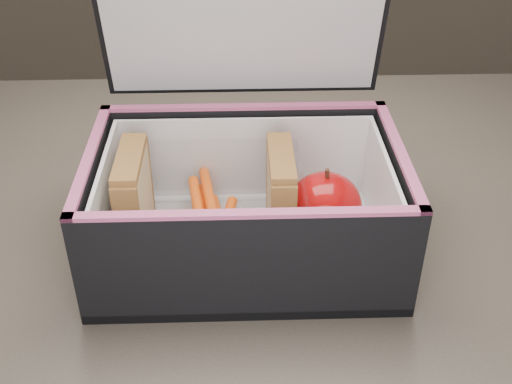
# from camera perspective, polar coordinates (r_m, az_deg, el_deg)

# --- Properties ---
(kitchen_table) EXTENTS (1.20, 0.80, 0.75)m
(kitchen_table) POSITION_cam_1_polar(r_m,az_deg,el_deg) (0.73, 2.26, -9.48)
(kitchen_table) COLOR #524A3F
(kitchen_table) RESTS_ON ground
(lunch_bag) EXTENTS (0.30, 0.24, 0.30)m
(lunch_bag) POSITION_cam_1_polar(r_m,az_deg,el_deg) (0.62, -0.91, -0.34)
(lunch_bag) COLOR black
(lunch_bag) RESTS_ON kitchen_table
(plastic_tub) EXTENTS (0.18, 0.13, 0.08)m
(plastic_tub) POSITION_cam_1_polar(r_m,az_deg,el_deg) (0.63, -4.29, -1.34)
(plastic_tub) COLOR white
(plastic_tub) RESTS_ON lunch_bag
(sandwich_left) EXTENTS (0.02, 0.09, 0.10)m
(sandwich_left) POSITION_cam_1_polar(r_m,az_deg,el_deg) (0.63, -10.78, -0.50)
(sandwich_left) COLOR tan
(sandwich_left) RESTS_ON plastic_tub
(sandwich_right) EXTENTS (0.02, 0.08, 0.09)m
(sandwich_right) POSITION_cam_1_polar(r_m,az_deg,el_deg) (0.62, 2.18, -0.32)
(sandwich_right) COLOR tan
(sandwich_right) RESTS_ON plastic_tub
(carrot_sticks) EXTENTS (0.05, 0.13, 0.03)m
(carrot_sticks) POSITION_cam_1_polar(r_m,az_deg,el_deg) (0.65, -4.28, -1.96)
(carrot_sticks) COLOR #FF5400
(carrot_sticks) RESTS_ON plastic_tub
(paper_napkin) EXTENTS (0.10, 0.10, 0.01)m
(paper_napkin) POSITION_cam_1_polar(r_m,az_deg,el_deg) (0.65, 6.23, -3.81)
(paper_napkin) COLOR white
(paper_napkin) RESTS_ON lunch_bag
(red_apple) EXTENTS (0.09, 0.09, 0.08)m
(red_apple) POSITION_cam_1_polar(r_m,az_deg,el_deg) (0.63, 6.14, -1.24)
(red_apple) COLOR maroon
(red_apple) RESTS_ON paper_napkin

